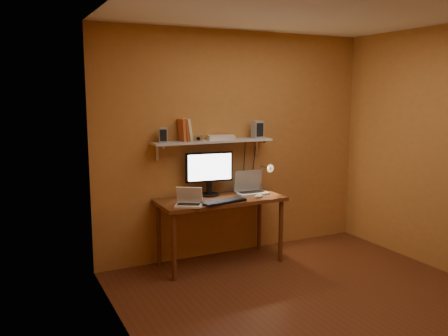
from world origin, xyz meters
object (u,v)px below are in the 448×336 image
wall_shelf (213,141)px  speaker_left (163,135)px  keyboard (224,201)px  mouse (259,196)px  speaker_right (257,129)px  netbook (189,201)px  desk_lamp (266,173)px  laptop (250,187)px  shelf_camera (198,139)px  monitor (209,171)px  desk (220,206)px  router (221,138)px

wall_shelf → speaker_left: 0.59m
keyboard → mouse: bearing=-5.1°
speaker_right → speaker_left: bearing=177.4°
netbook → desk_lamp: (1.10, 0.30, 0.15)m
netbook → keyboard: size_ratio=0.66×
mouse → laptop: bearing=72.3°
mouse → speaker_left: 1.24m
laptop → shelf_camera: 0.87m
desk_lamp → mouse: bearing=-132.5°
monitor → laptop: size_ratio=1.54×
mouse → monitor: bearing=131.4°
wall_shelf → desk_lamp: size_ratio=3.73×
mouse → shelf_camera: shelf_camera is taller
keyboard → netbook: bearing=164.6°
speaker_right → netbook: bearing=-162.5°
desk → desk_lamp: size_ratio=3.73×
monitor → netbook: 0.57m
keyboard → shelf_camera: (-0.15, 0.33, 0.64)m
desk → keyboard: keyboard is taller
monitor → desk: bearing=-67.6°
wall_shelf → keyboard: bearing=-99.0°
desk → speaker_right: speaker_right is taller
laptop → shelf_camera: shelf_camera is taller
mouse → speaker_right: 0.81m
mouse → speaker_left: (-0.97, 0.37, 0.69)m
desk → monitor: monitor is taller
netbook → router: size_ratio=1.12×
monitor → speaker_left: 0.68m
monitor → router: size_ratio=1.87×
laptop → router: (-0.32, 0.10, 0.58)m
monitor → keyboard: monitor is taller
keyboard → desk_lamp: 0.82m
netbook → speaker_right: speaker_right is taller
desk_lamp → speaker_left: 1.34m
monitor → shelf_camera: shelf_camera is taller
wall_shelf → router: (0.10, -0.00, 0.04)m
mouse → speaker_right: bearing=53.4°
desk → monitor: 0.41m
desk → router: router is taller
speaker_left → speaker_right: 1.14m
monitor → netbook: size_ratio=1.66×
netbook → mouse: bearing=31.7°
laptop → speaker_right: size_ratio=1.78×
netbook → router: (0.54, 0.36, 0.60)m
keyboard → speaker_right: size_ratio=2.48×
netbook → shelf_camera: shelf_camera is taller
netbook → speaker_left: size_ratio=2.06×
netbook → speaker_left: speaker_left is taller
desk_lamp → desk: bearing=-169.2°
keyboard → speaker_left: bearing=132.0°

